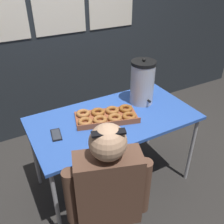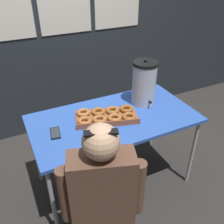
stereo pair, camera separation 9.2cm
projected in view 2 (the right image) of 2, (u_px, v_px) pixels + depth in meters
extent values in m
plane|color=#2D2B28|center=(114.00, 180.00, 2.57)|extent=(12.00, 12.00, 0.00)
cube|color=#23282D|center=(66.00, 28.00, 2.86)|extent=(6.00, 0.10, 2.52)
cube|color=white|center=(1.00, 5.00, 2.42)|extent=(0.58, 0.01, 0.70)
cube|color=white|center=(64.00, 0.00, 2.66)|extent=(0.58, 0.01, 0.70)
cube|color=#2D56B2|center=(114.00, 119.00, 2.16)|extent=(1.43, 0.76, 0.03)
cylinder|color=#ADADB2|center=(53.00, 205.00, 1.87)|extent=(0.03, 0.03, 0.75)
cylinder|color=#ADADB2|center=(192.00, 153.00, 2.37)|extent=(0.03, 0.03, 0.75)
cylinder|color=#ADADB2|center=(36.00, 152.00, 2.38)|extent=(0.03, 0.03, 0.75)
cylinder|color=#ADADB2|center=(153.00, 118.00, 2.87)|extent=(0.03, 0.03, 0.75)
cube|color=brown|center=(106.00, 117.00, 2.15)|extent=(0.58, 0.41, 0.02)
cube|color=brown|center=(109.00, 123.00, 2.02)|extent=(0.51, 0.16, 0.04)
torus|color=#A06330|center=(85.00, 121.00, 2.05)|extent=(0.14, 0.14, 0.03)
torus|color=#9E612E|center=(100.00, 119.00, 2.07)|extent=(0.17, 0.17, 0.03)
torus|color=#9E612E|center=(115.00, 118.00, 2.09)|extent=(0.16, 0.16, 0.03)
torus|color=#945724|center=(129.00, 117.00, 2.11)|extent=(0.15, 0.15, 0.03)
torus|color=#A56835|center=(83.00, 113.00, 2.16)|extent=(0.16, 0.16, 0.03)
torus|color=#935623|center=(98.00, 112.00, 2.17)|extent=(0.15, 0.15, 0.03)
torus|color=#9A5D2A|center=(113.00, 110.00, 2.19)|extent=(0.16, 0.16, 0.03)
torus|color=brown|center=(126.00, 109.00, 2.21)|extent=(0.17, 0.17, 0.03)
cylinder|color=#B7B7BC|center=(144.00, 85.00, 2.27)|extent=(0.22, 0.22, 0.38)
cylinder|color=black|center=(146.00, 63.00, 2.16)|extent=(0.22, 0.22, 0.03)
sphere|color=black|center=(146.00, 60.00, 2.15)|extent=(0.03, 0.03, 0.03)
cylinder|color=black|center=(150.00, 102.00, 2.25)|extent=(0.02, 0.05, 0.02)
cube|color=black|center=(55.00, 133.00, 1.96)|extent=(0.10, 0.16, 0.01)
cube|color=#2D333D|center=(55.00, 132.00, 1.96)|extent=(0.08, 0.14, 0.00)
cube|color=brown|center=(102.00, 188.00, 1.55)|extent=(0.44, 0.30, 0.53)
sphere|color=tan|center=(101.00, 142.00, 1.35)|extent=(0.21, 0.21, 0.21)
cube|color=black|center=(101.00, 133.00, 1.28)|extent=(0.19, 0.10, 0.01)
cylinder|color=brown|center=(138.00, 188.00, 1.59)|extent=(0.09, 0.09, 0.42)
cylinder|color=brown|center=(65.00, 195.00, 1.54)|extent=(0.09, 0.09, 0.42)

